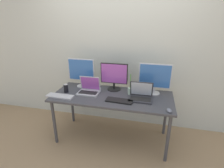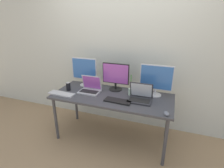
# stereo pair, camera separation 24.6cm
# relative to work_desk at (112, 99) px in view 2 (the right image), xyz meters

# --- Properties ---
(ground_plane) EXTENTS (16.00, 16.00, 0.00)m
(ground_plane) POSITION_rel_work_desk_xyz_m (0.00, 0.00, -0.68)
(ground_plane) COLOR #9E7F5B
(wall_back) EXTENTS (7.00, 0.08, 2.60)m
(wall_back) POSITION_rel_work_desk_xyz_m (0.00, 0.59, 0.62)
(wall_back) COLOR silver
(wall_back) RESTS_ON ground
(work_desk) EXTENTS (1.73, 0.72, 0.74)m
(work_desk) POSITION_rel_work_desk_xyz_m (0.00, 0.00, 0.00)
(work_desk) COLOR #424247
(work_desk) RESTS_ON ground
(monitor_left) EXTENTS (0.42, 0.17, 0.46)m
(monitor_left) POSITION_rel_work_desk_xyz_m (-0.56, 0.23, 0.32)
(monitor_left) COLOR silver
(monitor_left) RESTS_ON work_desk
(monitor_center) EXTENTS (0.42, 0.20, 0.42)m
(monitor_center) POSITION_rel_work_desk_xyz_m (-0.02, 0.23, 0.29)
(monitor_center) COLOR black
(monitor_center) RESTS_ON work_desk
(monitor_right) EXTENTS (0.46, 0.19, 0.45)m
(monitor_right) POSITION_rel_work_desk_xyz_m (0.58, 0.22, 0.31)
(monitor_right) COLOR silver
(monitor_right) RESTS_ON work_desk
(laptop_silver) EXTENTS (0.31, 0.23, 0.24)m
(laptop_silver) POSITION_rel_work_desk_xyz_m (-0.36, 0.03, 0.12)
(laptop_silver) COLOR #B7B7BC
(laptop_silver) RESTS_ON work_desk
(laptop_secondary) EXTENTS (0.31, 0.24, 0.25)m
(laptop_secondary) POSITION_rel_work_desk_xyz_m (0.41, -0.01, 0.12)
(laptop_secondary) COLOR #2D2D33
(laptop_secondary) RESTS_ON work_desk
(keyboard_main) EXTENTS (0.37, 0.16, 0.02)m
(keyboard_main) POSITION_rel_work_desk_xyz_m (0.14, -0.15, 0.07)
(keyboard_main) COLOR black
(keyboard_main) RESTS_ON work_desk
(keyboard_aux) EXTENTS (0.40, 0.15, 0.02)m
(keyboard_aux) POSITION_rel_work_desk_xyz_m (-0.71, -0.21, 0.07)
(keyboard_aux) COLOR #B2B2B7
(keyboard_aux) RESTS_ON work_desk
(mouse_by_keyboard) EXTENTS (0.08, 0.10, 0.03)m
(mouse_by_keyboard) POSITION_rel_work_desk_xyz_m (0.78, -0.28, 0.08)
(mouse_by_keyboard) COLOR slate
(mouse_by_keyboard) RESTS_ON work_desk
(soda_can_near_keyboard) EXTENTS (0.07, 0.07, 0.13)m
(soda_can_near_keyboard) POSITION_rel_work_desk_xyz_m (-0.70, -0.04, 0.13)
(soda_can_near_keyboard) COLOR black
(soda_can_near_keyboard) RESTS_ON work_desk
(bamboo_vase) EXTENTS (0.07, 0.07, 0.31)m
(bamboo_vase) POSITION_rel_work_desk_xyz_m (0.25, 0.11, 0.13)
(bamboo_vase) COLOR #B2D1B7
(bamboo_vase) RESTS_ON work_desk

